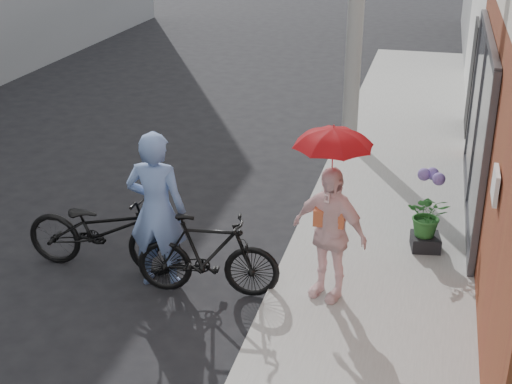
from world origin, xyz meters
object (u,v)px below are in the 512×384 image
at_px(bike_left, 103,230).
at_px(planter, 425,242).
at_px(bike_right, 208,255).
at_px(officer, 157,210).
at_px(kimono_woman, 329,233).

relative_size(bike_left, planter, 5.65).
relative_size(bike_left, bike_right, 1.20).
xyz_separation_m(officer, planter, (3.05, 1.45, -0.75)).
bearing_deg(kimono_woman, officer, -156.66).
relative_size(officer, kimono_woman, 1.23).
height_order(officer, bike_right, officer).
bearing_deg(officer, kimono_woman, 179.23).
bearing_deg(bike_left, bike_right, -101.12).
relative_size(bike_right, planter, 4.70).
distance_m(officer, planter, 3.46).
xyz_separation_m(bike_right, planter, (2.42, 1.53, -0.29)).
distance_m(officer, kimono_woman, 2.00).
xyz_separation_m(bike_left, bike_right, (1.42, -0.25, -0.03)).
bearing_deg(planter, bike_left, -161.50).
height_order(bike_left, kimono_woman, kimono_woman).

